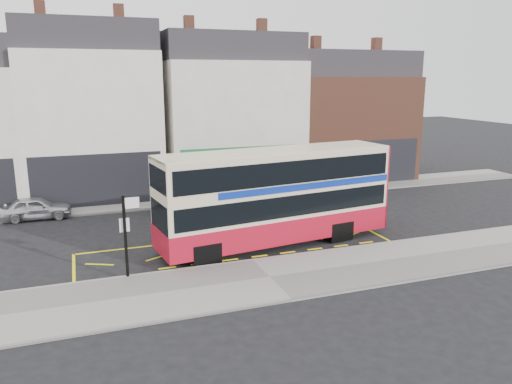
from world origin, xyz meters
name	(u,v)px	position (x,y,z in m)	size (l,w,h in m)	color
ground	(250,260)	(0.00, 0.00, 0.00)	(120.00, 120.00, 0.00)	black
pavement	(270,278)	(0.00, -2.30, 0.07)	(40.00, 4.00, 0.15)	gray
kerb	(253,261)	(0.00, -0.38, 0.07)	(40.00, 0.15, 0.15)	gray
far_pavement	(192,199)	(0.00, 11.00, 0.07)	(50.00, 3.00, 0.15)	gray
road_markings	(238,248)	(0.00, 1.60, 0.01)	(14.00, 3.40, 0.01)	#FFF30D
terrace_left	(91,112)	(-5.50, 14.99, 5.32)	(8.00, 8.01, 11.80)	white
terrace_green_shop	(226,113)	(3.50, 14.99, 5.07)	(9.00, 8.01, 11.30)	white
terrace_right	(340,116)	(12.50, 14.99, 4.57)	(9.00, 8.01, 10.30)	brown
double_decker_bus	(277,195)	(1.85, 1.56, 2.30)	(11.17, 3.91, 4.37)	beige
bus_stop_post	(127,228)	(-4.99, -0.39, 2.04)	(0.79, 0.14, 3.16)	black
car_silver	(36,208)	(-8.85, 9.77, 0.62)	(1.45, 3.61, 1.23)	silver
car_grey	(193,198)	(-0.42, 8.72, 0.69)	(1.47, 4.22, 1.39)	#393A3F
car_white	(317,184)	(7.89, 9.49, 0.77)	(2.15, 5.29, 1.53)	silver
street_tree_right	(301,130)	(7.98, 12.34, 3.96)	(2.69, 2.69, 5.81)	black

